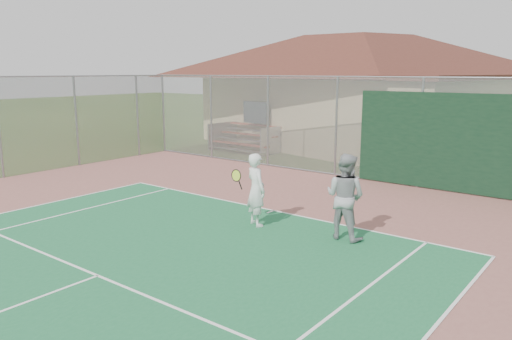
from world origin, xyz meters
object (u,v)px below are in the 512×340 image
at_px(clubhouse, 357,80).
at_px(bleachers, 247,137).
at_px(player_white_front, 256,190).
at_px(player_grey_back, 345,197).

height_order(clubhouse, bleachers, clubhouse).
distance_m(bleachers, player_white_front, 11.59).
bearing_deg(clubhouse, bleachers, -111.99).
bearing_deg(player_white_front, bleachers, -26.30).
bearing_deg(player_white_front, clubhouse, -48.74).
bearing_deg(player_white_front, player_grey_back, -144.35).
bearing_deg(bleachers, player_grey_back, -39.30).
distance_m(clubhouse, player_white_front, 14.54).
distance_m(bleachers, player_grey_back, 12.77).
bearing_deg(player_grey_back, player_white_front, 13.79).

